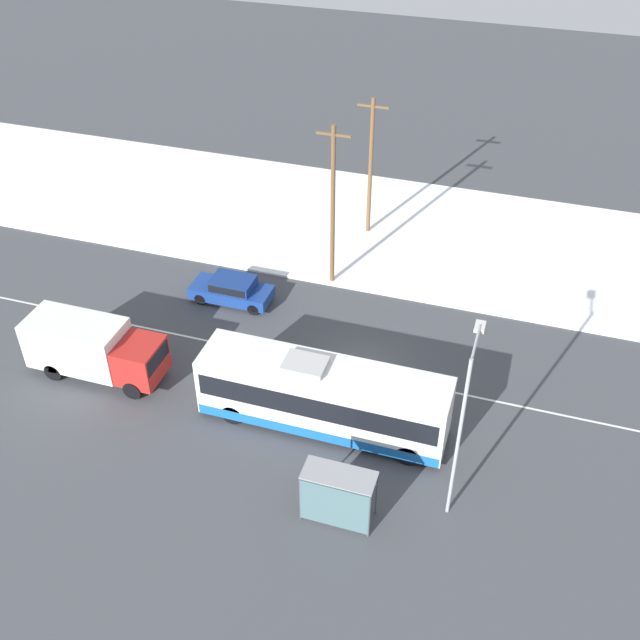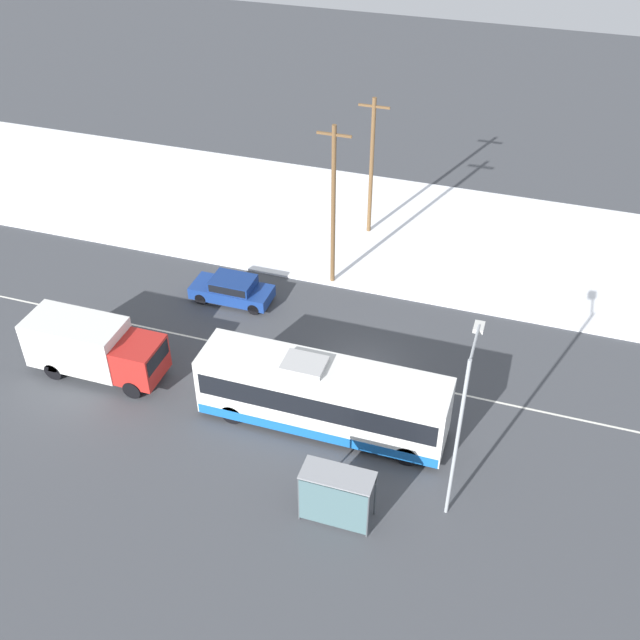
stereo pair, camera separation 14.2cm
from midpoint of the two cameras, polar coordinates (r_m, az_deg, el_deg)
name	(u,v)px [view 2 (the right image)]	position (r m, az deg, el deg)	size (l,w,h in m)	color
ground_plane	(360,373)	(35.90, 3.20, -4.05)	(120.00, 120.00, 0.00)	#424449
snow_lot	(419,235)	(46.51, 7.63, 6.44)	(80.00, 13.63, 0.12)	white
lane_marking_center	(360,373)	(35.89, 3.20, -4.05)	(60.00, 0.12, 0.00)	silver
city_bus	(323,396)	(32.25, 0.33, -5.83)	(10.83, 2.57, 3.35)	white
box_truck	(93,346)	(36.44, -16.82, -1.94)	(6.51, 2.30, 2.84)	silver
sedan_car	(232,289)	(40.31, -6.59, 2.40)	(4.35, 1.80, 1.41)	navy
pedestrian_at_stop	(343,477)	(30.04, 1.90, -11.86)	(0.57, 0.25, 1.58)	#23232D
bus_shelter	(335,493)	(28.60, 1.32, -13.05)	(2.78, 1.20, 2.40)	gray
streetlamp	(462,414)	(27.34, 10.93, -7.05)	(0.36, 2.50, 7.79)	#9EA3A8
utility_pole_roadside	(333,206)	(39.42, 1.13, 8.70)	(1.80, 0.24, 9.24)	brown
utility_pole_snowlot	(371,166)	(44.52, 4.04, 11.64)	(1.80, 0.24, 8.53)	brown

